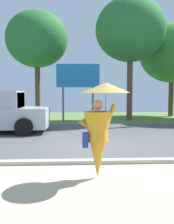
{
  "coord_description": "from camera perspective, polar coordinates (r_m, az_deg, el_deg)",
  "views": [
    {
      "loc": [
        -0.47,
        -8.6,
        1.89
      ],
      "look_at": [
        0.02,
        1.0,
        1.1
      ],
      "focal_mm": 41.49,
      "sensor_mm": 36.0,
      "label": 1
    }
  ],
  "objects": [
    {
      "name": "ground_plane",
      "position": [
        11.72,
        -0.59,
        -4.82
      ],
      "size": [
        40.0,
        22.0,
        0.2
      ],
      "color": "#4C4C4F"
    },
    {
      "name": "monk_pedestrian",
      "position": [
        5.55,
        2.81,
        -3.33
      ],
      "size": [
        1.09,
        1.03,
        2.13
      ],
      "rotation": [
        0.0,
        0.0,
        0.26
      ],
      "color": "orange",
      "rests_on": "ground_plane"
    },
    {
      "name": "roadside_billboard",
      "position": [
        15.7,
        -2.0,
        7.1
      ],
      "size": [
        2.6,
        0.12,
        3.5
      ],
      "color": "slate",
      "rests_on": "ground_plane"
    },
    {
      "name": "tree_left_far",
      "position": [
        17.36,
        9.54,
        17.36
      ],
      "size": [
        4.43,
        4.43,
        7.75
      ],
      "color": "brown",
      "rests_on": "ground_plane"
    },
    {
      "name": "tree_center_back",
      "position": [
        20.38,
        18.24,
        12.2
      ],
      "size": [
        4.75,
        4.75,
        6.8
      ],
      "color": "brown",
      "rests_on": "ground_plane"
    },
    {
      "name": "tree_right_mid",
      "position": [
        18.68,
        -10.97,
        15.39
      ],
      "size": [
        4.23,
        4.23,
        7.33
      ],
      "color": "brown",
      "rests_on": "ground_plane"
    }
  ]
}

